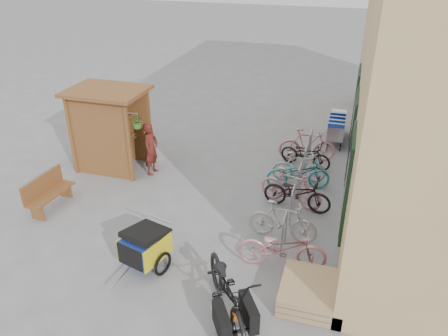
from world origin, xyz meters
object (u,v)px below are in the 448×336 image
(child_trailer, at_px, (145,245))
(person_kiosk, at_px, (151,149))
(bike_5, at_px, (299,167))
(bike_2, at_px, (297,193))
(bench, at_px, (48,192))
(bike_7, at_px, (307,145))
(cargo_bike, at_px, (228,291))
(bike_1, at_px, (282,221))
(bike_3, at_px, (291,187))
(kiosk, at_px, (107,118))
(bike_0, at_px, (282,248))
(bike_4, at_px, (298,174))
(bike_6, at_px, (306,154))
(pallet_stack, at_px, (307,292))
(shopping_carts, at_px, (337,125))

(child_trailer, relative_size, person_kiosk, 1.06)
(bike_5, bearing_deg, bike_2, 177.71)
(bench, bearing_deg, bike_7, 41.66)
(cargo_bike, xyz_separation_m, bike_2, (0.67, 3.93, -0.13))
(bike_1, relative_size, bike_3, 0.95)
(child_trailer, bearing_deg, bike_3, 68.00)
(kiosk, distance_m, bike_7, 5.98)
(child_trailer, distance_m, bike_0, 2.81)
(kiosk, distance_m, bike_4, 5.62)
(kiosk, bearing_deg, child_trailer, -52.43)
(kiosk, distance_m, bike_1, 5.96)
(cargo_bike, relative_size, bike_2, 1.35)
(bike_4, height_order, bike_5, bike_5)
(person_kiosk, height_order, bike_6, person_kiosk)
(bike_4, bearing_deg, cargo_bike, 159.81)
(person_kiosk, xyz_separation_m, bike_5, (4.14, 0.70, -0.32))
(bike_1, xyz_separation_m, bike_7, (0.04, 4.18, 0.04))
(bench, relative_size, person_kiosk, 0.92)
(pallet_stack, bearing_deg, bike_5, 100.11)
(bike_0, relative_size, bike_4, 1.07)
(bike_0, bearing_deg, shopping_carts, -12.52)
(shopping_carts, xyz_separation_m, bike_0, (-0.64, -6.92, -0.09))
(pallet_stack, relative_size, bike_7, 0.69)
(shopping_carts, relative_size, bike_0, 1.00)
(bench, xyz_separation_m, bike_7, (5.91, 4.56, 0.07))
(shopping_carts, relative_size, bike_5, 1.22)
(bike_0, height_order, bike_1, bike_0)
(kiosk, relative_size, pallet_stack, 2.08)
(pallet_stack, distance_m, bench, 6.82)
(bench, xyz_separation_m, bike_4, (5.89, 2.77, -0.00))
(bench, height_order, cargo_bike, cargo_bike)
(bike_0, xyz_separation_m, bike_2, (-0.02, 2.31, -0.03))
(kiosk, height_order, bike_3, kiosk)
(bike_6, bearing_deg, pallet_stack, -156.86)
(pallet_stack, height_order, bike_3, bike_3)
(bike_1, height_order, bike_3, bike_3)
(bike_0, relative_size, bike_1, 1.15)
(bench, height_order, child_trailer, child_trailer)
(bike_5, relative_size, bike_7, 0.87)
(kiosk, bearing_deg, bike_2, -7.42)
(bike_1, bearing_deg, kiosk, 72.62)
(pallet_stack, bearing_deg, bike_2, 101.89)
(bench, relative_size, bike_1, 0.90)
(bench, xyz_separation_m, child_trailer, (3.34, -1.35, 0.07))
(bike_5, height_order, bike_7, bike_7)
(pallet_stack, bearing_deg, person_kiosk, 142.15)
(bench, distance_m, person_kiosk, 3.01)
(child_trailer, distance_m, person_kiosk, 4.14)
(bench, bearing_deg, kiosk, 84.93)
(shopping_carts, height_order, bike_3, bike_3)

